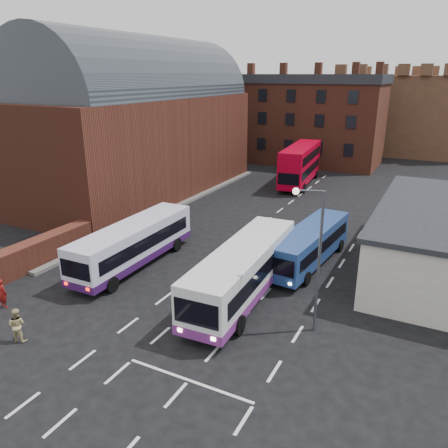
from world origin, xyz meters
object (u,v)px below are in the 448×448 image
at_px(bus_white_inbound, 243,268).
at_px(bus_red_double, 300,164).
at_px(bus_blue, 310,243).
at_px(street_lamp, 314,248).
at_px(bus_white_outbound, 134,241).
at_px(pedestrian_red, 2,293).
at_px(pedestrian_beige, 17,325).

height_order(bus_white_inbound, bus_red_double, bus_red_double).
xyz_separation_m(bus_blue, street_lamp, (2.36, -7.83, 2.90)).
relative_size(bus_blue, street_lamp, 1.31).
xyz_separation_m(bus_white_outbound, street_lamp, (12.75, -2.35, 2.73)).
height_order(bus_blue, pedestrian_red, bus_blue).
xyz_separation_m(bus_white_inbound, bus_red_double, (-5.56, 27.70, 0.56)).
distance_m(bus_white_outbound, bus_blue, 11.75).
bearing_deg(bus_white_inbound, bus_white_outbound, -7.79).
relative_size(bus_red_double, street_lamp, 1.55).
distance_m(bus_blue, bus_red_double, 22.78).
xyz_separation_m(bus_blue, pedestrian_red, (-13.32, -13.30, -0.68)).
height_order(bus_white_inbound, pedestrian_red, bus_white_inbound).
height_order(bus_white_outbound, pedestrian_red, bus_white_outbound).
bearing_deg(pedestrian_red, bus_white_inbound, -148.30).
relative_size(pedestrian_red, pedestrian_beige, 0.99).
bearing_deg(pedestrian_red, bus_white_outbound, -110.75).
xyz_separation_m(bus_white_inbound, pedestrian_beige, (-7.80, -8.89, -0.96)).
distance_m(bus_white_inbound, pedestrian_beige, 11.87).
bearing_deg(pedestrian_beige, bus_blue, -140.40).
relative_size(bus_white_outbound, bus_white_inbound, 0.93).
relative_size(bus_white_outbound, street_lamp, 1.44).
bearing_deg(bus_blue, bus_white_inbound, 77.22).
relative_size(bus_red_double, pedestrian_red, 6.71).
bearing_deg(pedestrian_beige, pedestrian_red, -45.11).
distance_m(pedestrian_red, pedestrian_beige, 3.94).
bearing_deg(bus_blue, pedestrian_red, 50.14).
bearing_deg(pedestrian_beige, bus_red_double, -110.89).
xyz_separation_m(bus_white_outbound, pedestrian_beige, (0.57, -9.66, -0.84)).
bearing_deg(bus_blue, pedestrian_beige, 62.17).
relative_size(bus_white_outbound, bus_red_double, 0.93).
height_order(bus_blue, bus_red_double, bus_red_double).
bearing_deg(bus_white_inbound, pedestrian_red, 29.49).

